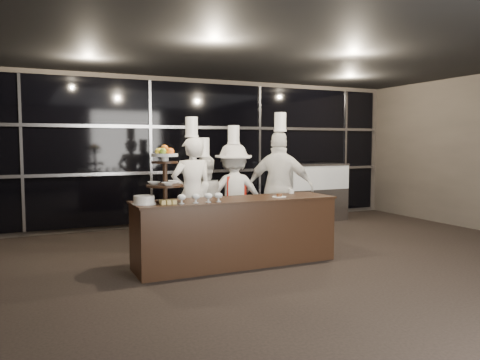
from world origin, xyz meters
name	(u,v)px	position (x,y,z in m)	size (l,w,h in m)	color
room	(364,160)	(0.00, 0.00, 1.50)	(10.00, 10.00, 10.00)	black
window_wall	(207,152)	(0.00, 4.94, 1.50)	(8.60, 0.10, 2.80)	black
buffet_counter	(236,231)	(-0.83, 1.67, 0.47)	(2.84, 0.74, 0.92)	black
display_stand	(165,170)	(-1.83, 1.67, 1.34)	(0.48, 0.48, 0.74)	black
compotes	(201,197)	(-1.41, 1.45, 1.00)	(0.61, 0.11, 0.12)	silver
layer_cake	(144,200)	(-2.11, 1.62, 0.97)	(0.30, 0.30, 0.11)	white
pastry_squares	(168,202)	(-1.84, 1.50, 0.95)	(0.20, 0.13, 0.05)	#E3C76F
small_plate	(279,196)	(-0.20, 1.57, 0.94)	(0.20, 0.20, 0.05)	white
chef_cup	(291,191)	(0.21, 1.92, 0.96)	(0.08, 0.08, 0.07)	white
display_case	(314,189)	(2.21, 4.30, 0.69)	(1.41, 0.62, 1.24)	#A5A5AA
chef_a	(192,193)	(-1.12, 2.67, 0.92)	(0.67, 0.46, 2.08)	silver
chef_b	(204,201)	(-0.86, 2.85, 0.75)	(0.81, 0.69, 1.77)	silver
chef_c	(234,194)	(-0.32, 2.87, 0.85)	(1.18, 0.82, 1.97)	silver
chef_d	(280,188)	(0.34, 2.49, 0.95)	(1.17, 0.98, 2.18)	white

